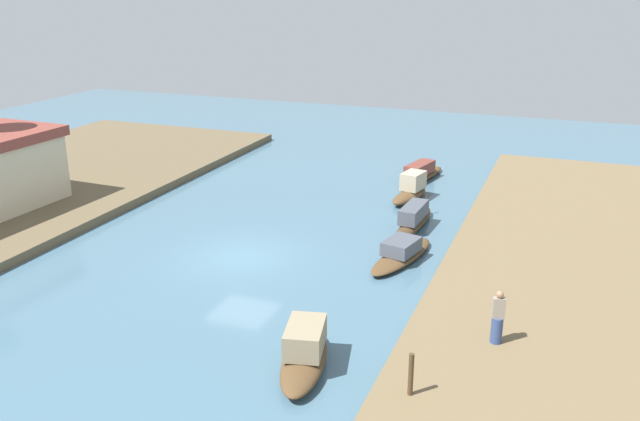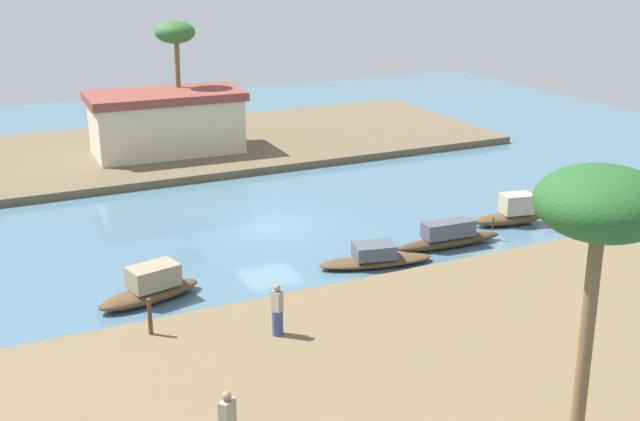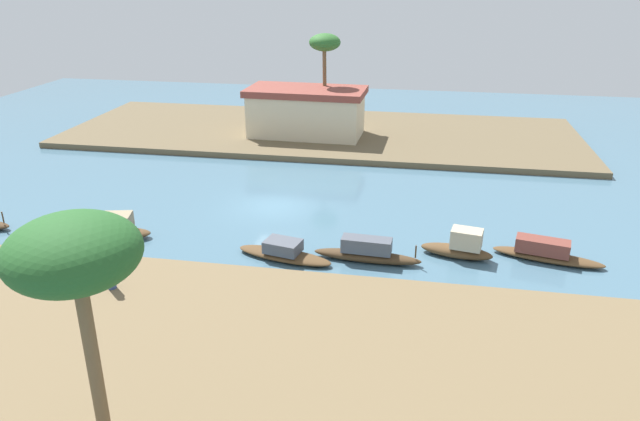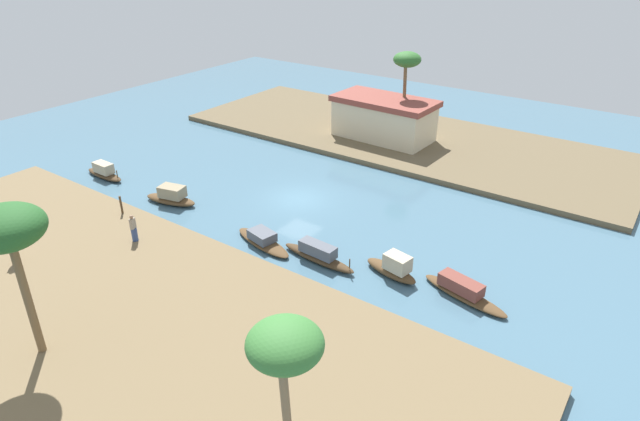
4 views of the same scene
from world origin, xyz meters
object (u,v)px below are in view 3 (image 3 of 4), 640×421
at_px(sampan_near_left_bank, 367,252).
at_px(person_on_near_bank, 110,272).
at_px(palm_tree_left_near, 74,258).
at_px(sampan_midstream, 112,230).
at_px(riverside_building, 306,111).
at_px(palm_tree_right_tall, 325,46).
at_px(sampan_upstream_small, 284,252).
at_px(sampan_open_hull, 545,252).
at_px(sampan_foreground, 460,247).
at_px(mooring_post, 54,249).

bearing_deg(sampan_near_left_bank, person_on_near_bank, -150.25).
distance_m(person_on_near_bank, palm_tree_left_near, 10.83).
bearing_deg(sampan_midstream, riverside_building, 59.67).
relative_size(palm_tree_right_tall, riverside_building, 0.83).
height_order(sampan_midstream, riverside_building, riverside_building).
bearing_deg(palm_tree_left_near, sampan_upstream_small, 82.91).
height_order(sampan_upstream_small, sampan_open_hull, sampan_open_hull).
relative_size(sampan_upstream_small, palm_tree_left_near, 0.68).
relative_size(sampan_foreground, riverside_building, 0.38).
height_order(sampan_foreground, riverside_building, riverside_building).
bearing_deg(palm_tree_right_tall, sampan_foreground, -63.67).
xyz_separation_m(sampan_foreground, mooring_post, (-17.56, -4.34, 0.48)).
bearing_deg(sampan_near_left_bank, mooring_post, -163.55).
relative_size(sampan_open_hull, sampan_midstream, 1.24).
relative_size(sampan_upstream_small, mooring_post, 3.92).
bearing_deg(person_on_near_bank, sampan_open_hull, 92.28).
relative_size(sampan_foreground, palm_tree_right_tall, 0.46).
relative_size(sampan_midstream, riverside_building, 0.45).
xyz_separation_m(sampan_open_hull, sampan_midstream, (-20.54, -1.36, 0.10)).
bearing_deg(riverside_building, sampan_foreground, -57.15).
distance_m(sampan_open_hull, palm_tree_left_near, 20.82).
distance_m(sampan_upstream_small, palm_tree_left_near, 14.28).
height_order(person_on_near_bank, palm_tree_right_tall, palm_tree_right_tall).
xyz_separation_m(person_on_near_bank, mooring_post, (-3.58, 1.74, -0.11)).
xyz_separation_m(sampan_near_left_bank, sampan_foreground, (4.17, 1.16, 0.09)).
bearing_deg(sampan_open_hull, sampan_upstream_small, -157.88).
bearing_deg(sampan_midstream, mooring_post, -117.30).
distance_m(sampan_open_hull, sampan_near_left_bank, 8.14).
bearing_deg(palm_tree_right_tall, riverside_building, -132.08).
distance_m(mooring_post, palm_tree_left_near, 13.97).
distance_m(palm_tree_left_near, riverside_building, 32.85).
height_order(sampan_foreground, mooring_post, mooring_post).
relative_size(person_on_near_bank, riverside_building, 0.19).
relative_size(sampan_upstream_small, riverside_building, 0.53).
bearing_deg(palm_tree_right_tall, mooring_post, -108.43).
height_order(sampan_foreground, palm_tree_left_near, palm_tree_left_near).
xyz_separation_m(sampan_midstream, mooring_post, (-0.84, -3.35, 0.52)).
bearing_deg(palm_tree_left_near, person_on_near_bank, 118.11).
relative_size(sampan_midstream, palm_tree_left_near, 0.58).
relative_size(palm_tree_left_near, palm_tree_right_tall, 0.94).
height_order(sampan_open_hull, sampan_midstream, sampan_midstream).
height_order(sampan_near_left_bank, mooring_post, mooring_post).
distance_m(person_on_near_bank, mooring_post, 3.98).
xyz_separation_m(sampan_near_left_bank, palm_tree_right_tall, (-5.46, 20.62, 6.50)).
bearing_deg(riverside_building, palm_tree_right_tall, 49.95).
bearing_deg(palm_tree_left_near, sampan_near_left_bank, 68.00).
relative_size(sampan_foreground, person_on_near_bank, 2.02).
distance_m(sampan_upstream_small, sampan_open_hull, 11.92).
height_order(person_on_near_bank, palm_tree_left_near, palm_tree_left_near).
bearing_deg(sampan_upstream_small, palm_tree_left_near, -84.81).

